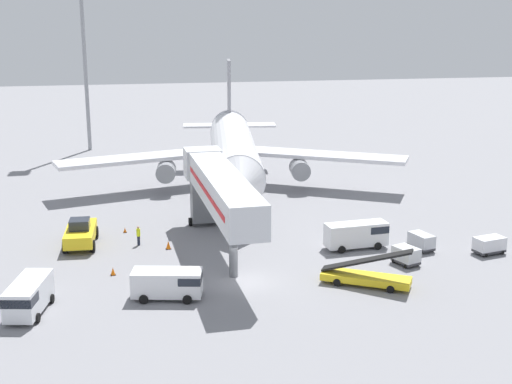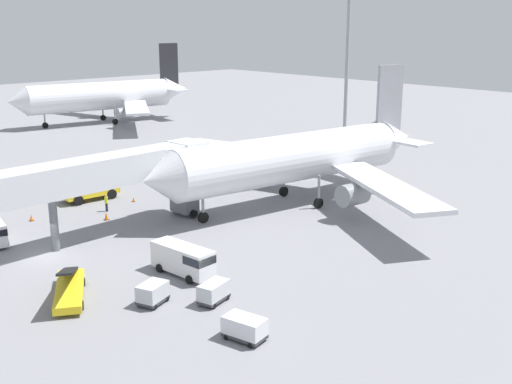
# 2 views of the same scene
# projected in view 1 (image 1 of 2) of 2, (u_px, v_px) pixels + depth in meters

# --- Properties ---
(ground_plane) EXTENTS (300.00, 300.00, 0.00)m
(ground_plane) POSITION_uv_depth(u_px,v_px,m) (246.00, 282.00, 55.96)
(ground_plane) COLOR gray
(airplane_at_gate) EXTENTS (40.69, 36.44, 14.22)m
(airplane_at_gate) POSITION_uv_depth(u_px,v_px,m) (233.00, 150.00, 81.22)
(airplane_at_gate) COLOR silver
(airplane_at_gate) RESTS_ON ground
(jet_bridge) EXTENTS (4.34, 22.62, 7.55)m
(jet_bridge) POSITION_uv_depth(u_px,v_px,m) (218.00, 188.00, 61.66)
(jet_bridge) COLOR silver
(jet_bridge) RESTS_ON ground
(pushback_tug) EXTENTS (2.97, 6.23, 2.55)m
(pushback_tug) POSITION_uv_depth(u_px,v_px,m) (80.00, 233.00, 64.14)
(pushback_tug) COLOR yellow
(pushback_tug) RESTS_ON ground
(belt_loader_truck) EXTENTS (6.90, 5.04, 3.26)m
(belt_loader_truck) POSITION_uv_depth(u_px,v_px,m) (366.00, 276.00, 55.03)
(belt_loader_truck) COLOR yellow
(belt_loader_truck) RESTS_ON ground
(service_van_mid_center) EXTENTS (5.73, 2.46, 2.34)m
(service_van_mid_center) POSITION_uv_depth(u_px,v_px,m) (358.00, 234.00, 63.41)
(service_van_mid_center) COLOR white
(service_van_mid_center) RESTS_ON ground
(service_van_rear_right) EXTENTS (5.44, 3.05, 2.16)m
(service_van_rear_right) POSITION_uv_depth(u_px,v_px,m) (169.00, 283.00, 52.50)
(service_van_rear_right) COLOR white
(service_van_rear_right) RESTS_ON ground
(service_van_near_left) EXTENTS (3.09, 5.66, 2.33)m
(service_van_near_left) POSITION_uv_depth(u_px,v_px,m) (28.00, 296.00, 49.85)
(service_van_near_left) COLOR white
(service_van_near_left) RESTS_ON ground
(baggage_cart_outer_right) EXTENTS (2.87, 2.04, 1.49)m
(baggage_cart_outer_right) POSITION_uv_depth(u_px,v_px,m) (489.00, 245.00, 62.13)
(baggage_cart_outer_right) COLOR #38383D
(baggage_cart_outer_right) RESTS_ON ground
(baggage_cart_far_left) EXTENTS (1.92, 2.66, 1.48)m
(baggage_cart_far_left) POSITION_uv_depth(u_px,v_px,m) (421.00, 241.00, 63.08)
(baggage_cart_far_left) COLOR #38383D
(baggage_cart_far_left) RESTS_ON ground
(baggage_cart_near_right) EXTENTS (2.14, 2.52, 1.51)m
(baggage_cart_near_right) POSITION_uv_depth(u_px,v_px,m) (406.00, 255.00, 59.50)
(baggage_cart_near_right) COLOR #38383D
(baggage_cart_near_right) RESTS_ON ground
(ground_crew_worker_foreground) EXTENTS (0.43, 0.43, 1.81)m
(ground_crew_worker_foreground) POSITION_uv_depth(u_px,v_px,m) (138.00, 235.00, 64.26)
(ground_crew_worker_foreground) COLOR #1E2333
(ground_crew_worker_foreground) RESTS_ON ground
(safety_cone_alpha) EXTENTS (0.49, 0.49, 0.75)m
(safety_cone_alpha) POSITION_uv_depth(u_px,v_px,m) (168.00, 245.00, 63.40)
(safety_cone_alpha) COLOR black
(safety_cone_alpha) RESTS_ON ground
(safety_cone_bravo) EXTENTS (0.33, 0.33, 0.51)m
(safety_cone_bravo) POSITION_uv_depth(u_px,v_px,m) (125.00, 230.00, 68.04)
(safety_cone_bravo) COLOR black
(safety_cone_bravo) RESTS_ON ground
(safety_cone_charlie) EXTENTS (0.43, 0.43, 0.65)m
(safety_cone_charlie) POSITION_uv_depth(u_px,v_px,m) (113.00, 271.00, 57.25)
(safety_cone_charlie) COLOR black
(safety_cone_charlie) RESTS_ON ground
(apron_light_mast) EXTENTS (2.40, 2.40, 29.90)m
(apron_light_mast) POSITION_uv_depth(u_px,v_px,m) (82.00, 11.00, 102.12)
(apron_light_mast) COLOR #93969B
(apron_light_mast) RESTS_ON ground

